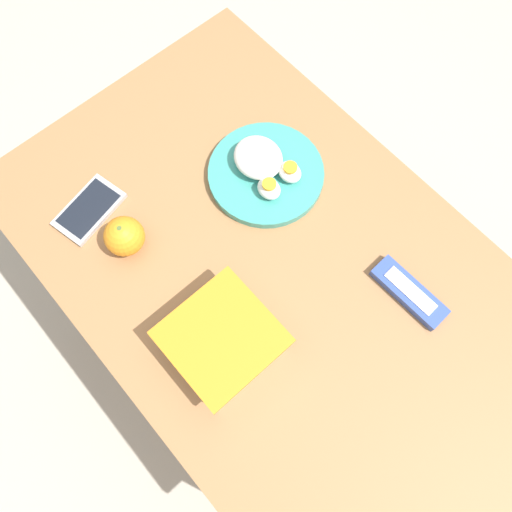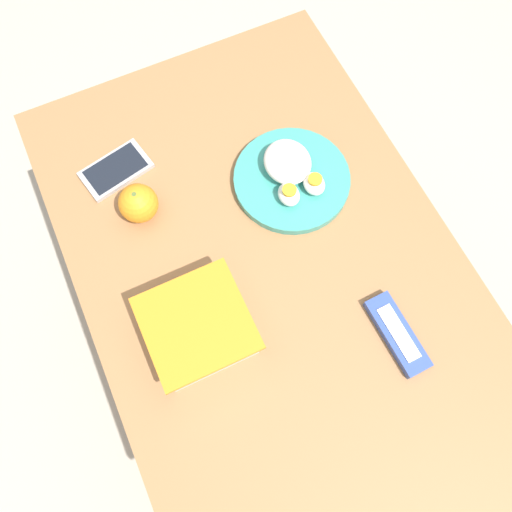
{
  "view_description": "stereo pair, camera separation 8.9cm",
  "coord_description": "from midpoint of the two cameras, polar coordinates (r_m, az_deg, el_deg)",
  "views": [
    {
      "loc": [
        -0.19,
        0.22,
        1.64
      ],
      "look_at": [
        0.04,
        0.02,
        0.8
      ],
      "focal_mm": 35.0,
      "sensor_mm": 36.0,
      "label": 1
    },
    {
      "loc": [
        -0.24,
        0.15,
        1.64
      ],
      "look_at": [
        0.04,
        0.02,
        0.8
      ],
      "focal_mm": 35.0,
      "sensor_mm": 36.0,
      "label": 2
    }
  ],
  "objects": [
    {
      "name": "cell_phone",
      "position": [
        1.02,
        -20.93,
        4.67
      ],
      "size": [
        0.1,
        0.15,
        0.01
      ],
      "color": "#ADADB2",
      "rests_on": "table"
    },
    {
      "name": "food_container",
      "position": [
        0.85,
        -6.8,
        -10.04
      ],
      "size": [
        0.17,
        0.17,
        0.07
      ],
      "color": "white",
      "rests_on": "table"
    },
    {
      "name": "candy_bar",
      "position": [
        0.92,
        14.5,
        -4.41
      ],
      "size": [
        0.15,
        0.05,
        0.02
      ],
      "color": "#334C9E",
      "rests_on": "table"
    },
    {
      "name": "orange_fruit",
      "position": [
        0.94,
        -17.45,
        1.81
      ],
      "size": [
        0.07,
        0.07,
        0.07
      ],
      "color": "orange",
      "rests_on": "table"
    },
    {
      "name": "rice_plate",
      "position": [
        0.97,
        -1.59,
        9.48
      ],
      "size": [
        0.23,
        0.23,
        0.06
      ],
      "color": "teal",
      "rests_on": "table"
    },
    {
      "name": "table",
      "position": [
        1.04,
        -0.04,
        -4.47
      ],
      "size": [
        1.09,
        0.68,
        0.77
      ],
      "color": "#996B42",
      "rests_on": "ground_plane"
    },
    {
      "name": "ground_plane",
      "position": [
        1.66,
        -0.03,
        -10.54
      ],
      "size": [
        10.0,
        10.0,
        0.0
      ],
      "primitive_type": "plane",
      "color": "#B2A899"
    }
  ]
}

